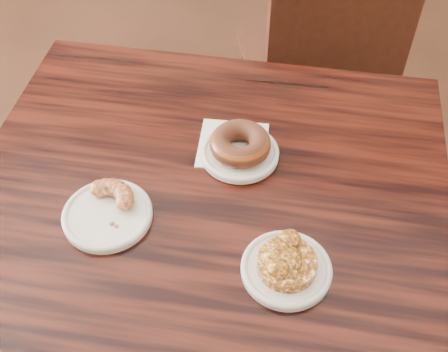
% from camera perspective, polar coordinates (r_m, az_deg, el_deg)
% --- Properties ---
extents(floor, '(5.00, 5.00, 0.00)m').
position_cam_1_polar(floor, '(1.88, -7.05, -10.78)').
color(floor, black).
rests_on(floor, ground).
extents(cafe_table, '(0.99, 0.99, 0.75)m').
position_cam_1_polar(cafe_table, '(1.40, -1.81, -12.88)').
color(cafe_table, black).
rests_on(cafe_table, floor).
extents(chair_far, '(0.61, 0.61, 0.90)m').
position_cam_1_polar(chair_far, '(1.93, 8.91, 11.24)').
color(chair_far, black).
rests_on(chair_far, floor).
extents(napkin, '(0.16, 0.16, 0.00)m').
position_cam_1_polar(napkin, '(1.20, 0.91, 3.18)').
color(napkin, white).
rests_on(napkin, cafe_table).
extents(plate_donut, '(0.16, 0.16, 0.01)m').
position_cam_1_polar(plate_donut, '(1.17, 1.62, 2.33)').
color(plate_donut, white).
rests_on(plate_donut, napkin).
extents(plate_cruller, '(0.17, 0.17, 0.01)m').
position_cam_1_polar(plate_cruller, '(1.09, -11.75, -3.92)').
color(plate_cruller, white).
rests_on(plate_cruller, cafe_table).
extents(plate_fritter, '(0.16, 0.16, 0.01)m').
position_cam_1_polar(plate_fritter, '(1.00, 6.34, -9.40)').
color(plate_fritter, silver).
rests_on(plate_fritter, cafe_table).
extents(glazed_donut, '(0.13, 0.13, 0.04)m').
position_cam_1_polar(glazed_donut, '(1.15, 1.65, 3.31)').
color(glazed_donut, brown).
rests_on(glazed_donut, plate_donut).
extents(apple_fritter, '(0.15, 0.15, 0.03)m').
position_cam_1_polar(apple_fritter, '(0.99, 6.45, -8.69)').
color(apple_fritter, '#431D07').
rests_on(apple_fritter, plate_fritter).
extents(cruller_fragment, '(0.12, 0.12, 0.03)m').
position_cam_1_polar(cruller_fragment, '(1.07, -11.94, -3.18)').
color(cruller_fragment, maroon).
rests_on(cruller_fragment, plate_cruller).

